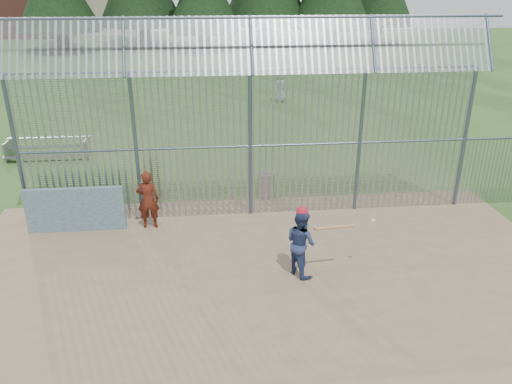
{
  "coord_description": "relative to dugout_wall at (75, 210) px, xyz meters",
  "views": [
    {
      "loc": [
        -1.14,
        -9.18,
        6.08
      ],
      "look_at": [
        0.0,
        2.0,
        1.3
      ],
      "focal_mm": 35.0,
      "sensor_mm": 36.0,
      "label": 1
    }
  ],
  "objects": [
    {
      "name": "batting_gear",
      "position": [
        5.61,
        -2.66,
        0.83
      ],
      "size": [
        1.72,
        0.35,
        0.5
      ],
      "color": "red",
      "rests_on": "ground"
    },
    {
      "name": "ground",
      "position": [
        4.6,
        -2.9,
        -0.62
      ],
      "size": [
        120.0,
        120.0,
        0.0
      ],
      "primitive_type": "plane",
      "color": "#2D511E",
      "rests_on": "ground"
    },
    {
      "name": "dugout_wall",
      "position": [
        0.0,
        0.0,
        0.0
      ],
      "size": [
        2.5,
        0.12,
        1.2
      ],
      "primitive_type": "cube",
      "color": "#38566B",
      "rests_on": "dirt_infield"
    },
    {
      "name": "dirt_infield",
      "position": [
        4.6,
        -3.4,
        -0.61
      ],
      "size": [
        14.0,
        10.0,
        0.02
      ],
      "primitive_type": "cube",
      "color": "#756047",
      "rests_on": "ground"
    },
    {
      "name": "bleacher",
      "position": [
        -2.38,
        6.1,
        -0.21
      ],
      "size": [
        3.0,
        0.95,
        0.72
      ],
      "color": "slate",
      "rests_on": "ground"
    },
    {
      "name": "distant_buildings",
      "position": [
        -18.58,
        53.59,
        2.98
      ],
      "size": [
        26.5,
        10.5,
        8.0
      ],
      "color": "brown",
      "rests_on": "ground"
    },
    {
      "name": "onlooker",
      "position": [
        1.86,
        0.03,
        0.19
      ],
      "size": [
        0.58,
        0.39,
        1.58
      ],
      "primitive_type": "imported",
      "rotation": [
        0.0,
        0.0,
        3.12
      ],
      "color": "maroon",
      "rests_on": "dirt_infield"
    },
    {
      "name": "backstop_fence",
      "position": [
        6.41,
        0.53,
        1.74
      ],
      "size": [
        20.09,
        0.81,
        5.3
      ],
      "color": "#47566B",
      "rests_on": "ground"
    },
    {
      "name": "trash_can",
      "position": [
        5.18,
        1.79,
        -0.24
      ],
      "size": [
        0.56,
        0.56,
        0.82
      ],
      "color": "#999DA2",
      "rests_on": "ground"
    },
    {
      "name": "batter",
      "position": [
        5.41,
        -2.62,
        0.17
      ],
      "size": [
        0.87,
        0.93,
        1.53
      ],
      "primitive_type": "imported",
      "rotation": [
        0.0,
        0.0,
        2.07
      ],
      "color": "navy",
      "rests_on": "dirt_infield"
    },
    {
      "name": "bg_kid_standing",
      "position": [
        7.48,
        14.42,
        0.19
      ],
      "size": [
        0.94,
        0.9,
        1.63
      ],
      "primitive_type": "imported",
      "rotation": [
        0.0,
        0.0,
        3.81
      ],
      "color": "gray",
      "rests_on": "ground"
    }
  ]
}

